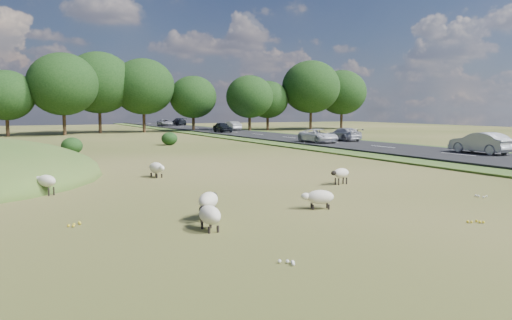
{
  "coord_description": "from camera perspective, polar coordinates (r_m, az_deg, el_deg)",
  "views": [
    {
      "loc": [
        -8.5,
        -17.31,
        3.41
      ],
      "look_at": [
        2.0,
        4.0,
        1.0
      ],
      "focal_mm": 35.0,
      "sensor_mm": 36.0,
      "label": 1
    }
  ],
  "objects": [
    {
      "name": "ground",
      "position": [
        38.41,
        -13.34,
        0.54
      ],
      "size": [
        160.0,
        160.0,
        0.0
      ],
      "primitive_type": "plane",
      "color": "#364716",
      "rests_on": "ground"
    },
    {
      "name": "road",
      "position": [
        55.32,
        4.83,
        2.37
      ],
      "size": [
        8.0,
        150.0,
        0.25
      ],
      "primitive_type": "cube",
      "color": "black",
      "rests_on": "ground"
    },
    {
      "name": "treeline",
      "position": [
        73.19,
        -20.57,
        7.9
      ],
      "size": [
        96.28,
        14.66,
        11.7
      ],
      "color": "black",
      "rests_on": "ground"
    },
    {
      "name": "shrubs",
      "position": [
        45.97,
        -22.26,
        1.98
      ],
      "size": [
        18.55,
        10.3,
        1.53
      ],
      "color": "black",
      "rests_on": "ground"
    },
    {
      "name": "sheep_0",
      "position": [
        23.02,
        9.65,
        -1.49
      ],
      "size": [
        1.07,
        0.59,
        0.75
      ],
      "rotation": [
        0.0,
        0.0,
        3.3
      ],
      "color": "beige",
      "rests_on": "ground"
    },
    {
      "name": "sheep_1",
      "position": [
        15.47,
        -5.43,
        -4.63
      ],
      "size": [
        1.06,
        1.2,
        0.89
      ],
      "rotation": [
        0.0,
        0.0,
        0.9
      ],
      "color": "beige",
      "rests_on": "ground"
    },
    {
      "name": "sheep_2",
      "position": [
        17.28,
        7.24,
        -4.23
      ],
      "size": [
        1.19,
        0.8,
        0.66
      ],
      "rotation": [
        0.0,
        0.0,
        2.79
      ],
      "color": "beige",
      "rests_on": "ground"
    },
    {
      "name": "sheep_3",
      "position": [
        25.61,
        -11.29,
        -0.9
      ],
      "size": [
        0.78,
        1.36,
        0.76
      ],
      "rotation": [
        0.0,
        0.0,
        4.91
      ],
      "color": "beige",
      "rests_on": "ground"
    },
    {
      "name": "sheep_4",
      "position": [
        14.23,
        -5.36,
        -6.23
      ],
      "size": [
        0.56,
        1.24,
        0.72
      ],
      "rotation": [
        0.0,
        0.0,
        1.55
      ],
      "color": "beige",
      "rests_on": "ground"
    },
    {
      "name": "sheep_5",
      "position": [
        21.63,
        -22.87,
        -2.22
      ],
      "size": [
        0.91,
        1.14,
        0.81
      ],
      "rotation": [
        0.0,
        0.0,
        2.13
      ],
      "color": "beige",
      "rests_on": "ground"
    },
    {
      "name": "car_1",
      "position": [
        51.55,
        9.95,
        2.93
      ],
      "size": [
        1.85,
        4.54,
        1.32
      ],
      "primitive_type": "imported",
      "rotation": [
        0.0,
        0.0,
        3.14
      ],
      "color": "#B3B5BB",
      "rests_on": "road"
    },
    {
      "name": "car_2",
      "position": [
        48.46,
        7.11,
        2.78
      ],
      "size": [
        2.15,
        4.67,
        1.3
      ],
      "primitive_type": "imported",
      "color": "white",
      "rests_on": "road"
    },
    {
      "name": "car_3",
      "position": [
        101.51,
        -8.82,
        4.35
      ],
      "size": [
        2.04,
        5.01,
        1.45
      ],
      "primitive_type": "imported",
      "rotation": [
        0.0,
        0.0,
        3.14
      ],
      "color": "black",
      "rests_on": "road"
    },
    {
      "name": "car_4",
      "position": [
        69.87,
        -3.85,
        3.76
      ],
      "size": [
        1.64,
        4.07,
        1.39
      ],
      "primitive_type": "imported",
      "color": "black",
      "rests_on": "road"
    },
    {
      "name": "car_5",
      "position": [
        76.34,
        -2.76,
        3.94
      ],
      "size": [
        1.46,
        4.19,
        1.38
      ],
      "primitive_type": "imported",
      "rotation": [
        0.0,
        0.0,
        3.14
      ],
      "color": "white",
      "rests_on": "road"
    },
    {
      "name": "car_6",
      "position": [
        39.43,
        24.31,
        1.8
      ],
      "size": [
        1.62,
        4.64,
        1.53
      ],
      "primitive_type": "imported",
      "rotation": [
        0.0,
        0.0,
        3.14
      ],
      "color": "#A2A5AA",
      "rests_on": "road"
    },
    {
      "name": "car_7",
      "position": [
        97.12,
        -10.35,
        4.22
      ],
      "size": [
        2.17,
        4.71,
        1.31
      ],
      "primitive_type": "imported",
      "color": "#989A9F",
      "rests_on": "road"
    }
  ]
}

